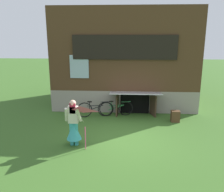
{
  "coord_description": "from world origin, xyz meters",
  "views": [
    {
      "loc": [
        0.07,
        -8.3,
        3.77
      ],
      "look_at": [
        -0.47,
        0.94,
        1.39
      ],
      "focal_mm": 38.33,
      "sensor_mm": 36.0,
      "label": 1
    }
  ],
  "objects_px": {
    "kite": "(80,117)",
    "bicycle_black": "(95,109)",
    "wooden_crate": "(175,116)",
    "person": "(74,126)",
    "bicycle_green": "(116,108)"
  },
  "relations": [
    {
      "from": "person",
      "to": "bicycle_green",
      "type": "bearing_deg",
      "value": 79.29
    },
    {
      "from": "person",
      "to": "wooden_crate",
      "type": "distance_m",
      "value": 4.77
    },
    {
      "from": "person",
      "to": "bicycle_black",
      "type": "height_order",
      "value": "person"
    },
    {
      "from": "bicycle_green",
      "to": "wooden_crate",
      "type": "height_order",
      "value": "bicycle_green"
    },
    {
      "from": "kite",
      "to": "bicycle_black",
      "type": "relative_size",
      "value": 0.88
    },
    {
      "from": "bicycle_black",
      "to": "wooden_crate",
      "type": "height_order",
      "value": "bicycle_black"
    },
    {
      "from": "person",
      "to": "bicycle_green",
      "type": "height_order",
      "value": "person"
    },
    {
      "from": "bicycle_black",
      "to": "wooden_crate",
      "type": "distance_m",
      "value": 3.68
    },
    {
      "from": "kite",
      "to": "bicycle_green",
      "type": "distance_m",
      "value": 3.97
    },
    {
      "from": "kite",
      "to": "wooden_crate",
      "type": "height_order",
      "value": "kite"
    },
    {
      "from": "kite",
      "to": "bicycle_black",
      "type": "distance_m",
      "value": 3.63
    },
    {
      "from": "person",
      "to": "bicycle_black",
      "type": "xyz_separation_m",
      "value": [
        0.35,
        3.0,
        -0.32
      ]
    },
    {
      "from": "person",
      "to": "kite",
      "type": "bearing_deg",
      "value": -45.29
    },
    {
      "from": "person",
      "to": "kite",
      "type": "height_order",
      "value": "person"
    },
    {
      "from": "person",
      "to": "wooden_crate",
      "type": "xyz_separation_m",
      "value": [
        4.0,
        2.56,
        -0.44
      ]
    }
  ]
}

